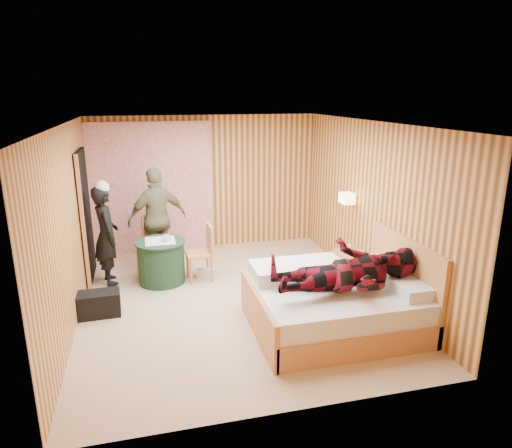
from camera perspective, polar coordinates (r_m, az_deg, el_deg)
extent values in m
cube|color=tan|center=(6.70, -2.89, -9.41)|extent=(4.20, 5.00, 0.01)
cube|color=silver|center=(6.06, -3.23, 12.45)|extent=(4.20, 5.00, 0.01)
cube|color=#E4A457|center=(8.67, -6.25, 5.13)|extent=(4.20, 0.02, 2.50)
cube|color=#E4A457|center=(6.23, -22.35, -0.33)|extent=(0.02, 5.00, 2.50)
cube|color=#E4A457|center=(6.96, 14.18, 2.03)|extent=(0.02, 5.00, 2.50)
cube|color=beige|center=(8.54, -12.85, 4.31)|extent=(2.20, 0.08, 2.40)
cube|color=black|center=(7.63, -20.51, 0.95)|extent=(0.06, 0.90, 2.05)
cylinder|color=gold|center=(7.30, 11.87, 3.21)|extent=(0.18, 0.04, 0.04)
cube|color=#FEE5B2|center=(7.26, 11.30, 3.18)|extent=(0.18, 0.24, 0.16)
cube|color=tan|center=(5.99, 9.84, -11.31)|extent=(2.02, 1.62, 0.30)
cube|color=silver|center=(5.86, 9.97, -8.90)|extent=(1.96, 1.56, 0.25)
cube|color=tan|center=(5.62, 0.24, -11.45)|extent=(0.06, 1.62, 0.57)
cube|color=tan|center=(6.25, 18.17, -6.63)|extent=(0.06, 1.62, 1.11)
cube|color=silver|center=(5.84, 18.77, -7.56)|extent=(0.38, 0.56, 0.14)
cube|color=silver|center=(6.44, 15.13, -5.01)|extent=(0.38, 0.56, 0.14)
cube|color=silver|center=(6.04, 5.25, -5.70)|extent=(1.21, 0.61, 0.18)
cube|color=tan|center=(7.25, 11.73, -5.50)|extent=(0.38, 0.52, 0.52)
cube|color=tan|center=(7.19, 11.80, -4.28)|extent=(0.40, 0.54, 0.03)
cylinder|color=#1B3B28|center=(7.32, -11.75, -4.70)|extent=(0.72, 0.72, 0.66)
cylinder|color=#1B3B28|center=(7.21, -11.90, -2.22)|extent=(0.77, 0.77, 0.03)
cube|color=silver|center=(7.20, -11.91, -2.07)|extent=(0.59, 0.59, 0.01)
cube|color=tan|center=(7.79, -11.99, -2.49)|extent=(0.54, 0.54, 0.05)
cube|color=tan|center=(7.88, -12.63, -0.40)|extent=(0.41, 0.18, 0.46)
cylinder|color=tan|center=(7.66, -12.57, -4.72)|extent=(0.04, 0.04, 0.43)
cylinder|color=tan|center=(8.07, -11.25, -3.54)|extent=(0.04, 0.04, 0.43)
cube|color=tan|center=(7.28, -7.14, -3.73)|extent=(0.42, 0.42, 0.05)
cube|color=tan|center=(7.23, -5.78, -1.80)|extent=(0.06, 0.40, 0.44)
cylinder|color=tan|center=(7.48, -8.54, -5.06)|extent=(0.04, 0.04, 0.41)
cylinder|color=tan|center=(7.23, -5.56, -5.71)|extent=(0.04, 0.04, 0.41)
cube|color=black|center=(6.54, -19.18, -9.43)|extent=(0.59, 0.33, 0.33)
cube|color=silver|center=(7.50, -10.66, -6.27)|extent=(0.33, 0.21, 0.13)
cube|color=silver|center=(7.50, -6.31, -6.10)|extent=(0.30, 0.16, 0.13)
imported|color=black|center=(7.37, -18.21, -1.35)|extent=(0.50, 0.64, 1.55)
imported|color=#6B6647|center=(7.77, -12.20, 0.64)|extent=(1.09, 0.73, 1.72)
imported|color=maroon|center=(5.50, 11.56, -4.40)|extent=(0.86, 0.67, 1.77)
imported|color=silver|center=(7.11, 12.02, -3.62)|extent=(0.22, 0.26, 0.02)
imported|color=silver|center=(7.10, 12.03, -3.47)|extent=(0.26, 0.28, 0.02)
imported|color=silver|center=(7.25, 11.43, -2.89)|extent=(0.13, 0.13, 0.09)
imported|color=silver|center=(7.14, -11.11, -1.73)|extent=(0.16, 0.16, 0.10)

